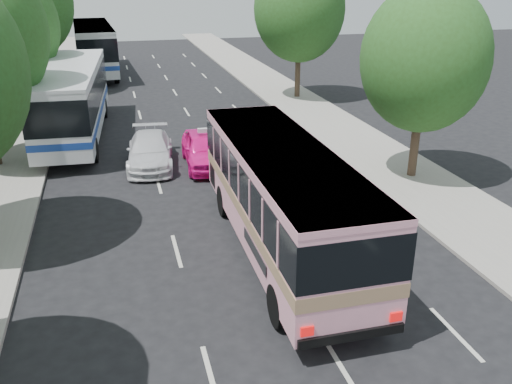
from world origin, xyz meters
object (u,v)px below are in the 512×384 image
object	(u,v)px
tour_coach_rear	(94,44)
white_pickup	(150,151)
pink_taxi	(205,149)
pink_bus	(282,190)
tour_coach_front	(73,95)

from	to	relation	value
tour_coach_rear	white_pickup	bearing A→B (deg)	-87.30
white_pickup	tour_coach_rear	xyz separation A→B (m)	(-2.50, 24.94, 1.74)
pink_taxi	white_pickup	bearing A→B (deg)	167.45
pink_bus	tour_coach_front	size ratio (longest dim) A/B	0.85
pink_taxi	tour_coach_rear	size ratio (longest dim) A/B	0.33
white_pickup	tour_coach_front	xyz separation A→B (m)	(-3.39, 5.58, 1.55)
pink_taxi	tour_coach_front	xyz separation A→B (m)	(-5.78, 6.20, 1.47)
pink_bus	tour_coach_rear	size ratio (longest dim) A/B	0.78
pink_taxi	tour_coach_front	bearing A→B (deg)	135.07
pink_bus	white_pickup	xyz separation A→B (m)	(-3.30, 9.33, -1.42)
pink_bus	tour_coach_rear	bearing A→B (deg)	99.90
white_pickup	tour_coach_front	world-z (taller)	tour_coach_front
tour_coach_front	pink_taxi	bearing A→B (deg)	-43.58
pink_bus	white_pickup	world-z (taller)	pink_bus
pink_taxi	tour_coach_front	distance (m)	8.61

